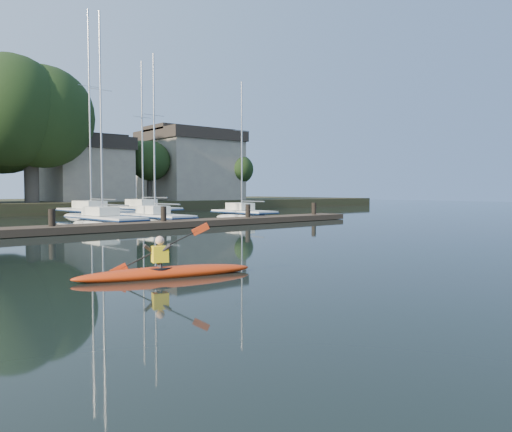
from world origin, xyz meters
TOP-DOWN VIEW (x-y plane):
  - ground at (0.00, 0.00)m, footprint 160.00×160.00m
  - kayak at (-4.74, 0.17)m, footprint 4.38×1.69m
  - dock at (0.00, 14.00)m, footprint 34.00×2.00m
  - sailboat_2 at (1.22, 17.86)m, footprint 2.53×8.41m
  - sailboat_3 at (4.67, 17.84)m, footprint 2.45×7.47m
  - sailboat_4 at (12.30, 18.62)m, footprint 2.23×6.72m
  - sailboat_6 at (3.92, 26.32)m, footprint 2.85×10.74m
  - sailboat_7 at (8.90, 27.66)m, footprint 3.61×9.06m
  - shore at (1.61, 40.29)m, footprint 90.00×25.25m

SIDE VIEW (x-z plane):
  - sailboat_7 at x=8.90m, z-range -7.32..6.90m
  - sailboat_6 at x=3.92m, z-range -8.65..8.26m
  - sailboat_4 at x=12.30m, z-range -5.83..5.47m
  - sailboat_3 at x=4.67m, z-range -6.10..5.75m
  - sailboat_2 at x=1.22m, z-range -7.03..6.69m
  - ground at x=0.00m, z-range 0.00..0.00m
  - kayak at x=-4.74m, z-range -0.53..0.87m
  - dock at x=0.00m, z-range -0.70..1.10m
  - shore at x=1.61m, z-range -3.15..9.60m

